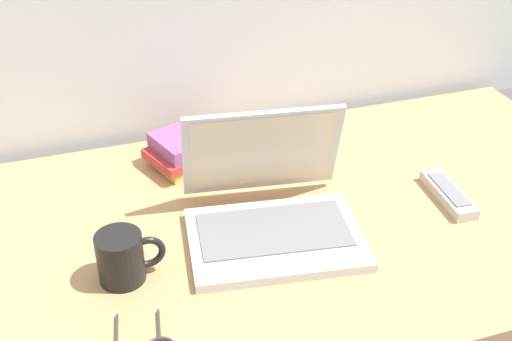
{
  "coord_description": "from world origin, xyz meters",
  "views": [
    {
      "loc": [
        -0.3,
        -0.95,
        0.78
      ],
      "look_at": [
        0.02,
        0.0,
        0.15
      ],
      "focal_mm": 46.7,
      "sensor_mm": 36.0,
      "label": 1
    }
  ],
  "objects_px": {
    "coffee_mug": "(122,257)",
    "remote_control_near": "(448,194)",
    "book_stack": "(192,148)",
    "laptop": "(271,208)"
  },
  "relations": [
    {
      "from": "laptop",
      "to": "remote_control_near",
      "type": "bearing_deg",
      "value": -3.5
    },
    {
      "from": "remote_control_near",
      "to": "coffee_mug",
      "type": "bearing_deg",
      "value": -177.09
    },
    {
      "from": "laptop",
      "to": "coffee_mug",
      "type": "height_order",
      "value": "laptop"
    },
    {
      "from": "laptop",
      "to": "book_stack",
      "type": "bearing_deg",
      "value": 106.49
    },
    {
      "from": "remote_control_near",
      "to": "laptop",
      "type": "bearing_deg",
      "value": 176.5
    },
    {
      "from": "remote_control_near",
      "to": "book_stack",
      "type": "bearing_deg",
      "value": 146.35
    },
    {
      "from": "coffee_mug",
      "to": "remote_control_near",
      "type": "relative_size",
      "value": 0.71
    },
    {
      "from": "coffee_mug",
      "to": "remote_control_near",
      "type": "bearing_deg",
      "value": 2.91
    },
    {
      "from": "coffee_mug",
      "to": "book_stack",
      "type": "bearing_deg",
      "value": 59.09
    },
    {
      "from": "remote_control_near",
      "to": "book_stack",
      "type": "height_order",
      "value": "book_stack"
    }
  ]
}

